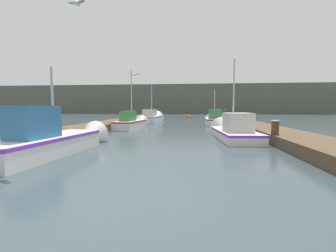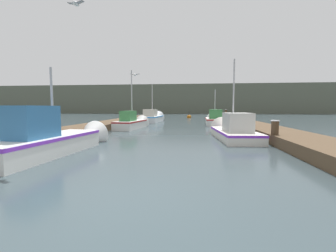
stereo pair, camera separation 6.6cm
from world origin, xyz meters
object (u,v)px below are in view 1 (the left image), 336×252
(fishing_boat_2, at_px, (133,123))
(seagull_lead, at_px, (135,75))
(fishing_boat_3, at_px, (214,120))
(mooring_piling_1, at_px, (231,120))
(fishing_boat_1, at_px, (232,130))
(fishing_boat_4, at_px, (153,118))
(mooring_piling_0, at_px, (275,132))
(mooring_piling_3, at_px, (225,116))
(seagull_1, at_px, (77,3))
(mooring_piling_2, at_px, (220,116))
(fishing_boat_0, at_px, (57,139))
(channel_buoy, at_px, (188,117))

(fishing_boat_2, distance_m, seagull_lead, 5.08)
(fishing_boat_3, distance_m, mooring_piling_1, 1.62)
(fishing_boat_1, distance_m, fishing_boat_3, 9.18)
(fishing_boat_1, xyz_separation_m, fishing_boat_4, (-6.50, 13.03, 0.06))
(mooring_piling_0, height_order, mooring_piling_3, mooring_piling_3)
(fishing_boat_4, bearing_deg, seagull_1, -85.09)
(mooring_piling_2, bearing_deg, mooring_piling_1, -89.34)
(fishing_boat_1, height_order, mooring_piling_1, fishing_boat_1)
(fishing_boat_0, height_order, fishing_boat_2, fishing_boat_2)
(fishing_boat_2, distance_m, mooring_piling_0, 10.64)
(fishing_boat_1, xyz_separation_m, fishing_boat_3, (0.00, 9.18, 0.07))
(fishing_boat_2, height_order, seagull_1, seagull_1)
(mooring_piling_2, distance_m, mooring_piling_3, 3.63)
(mooring_piling_1, bearing_deg, fishing_boat_1, -99.43)
(fishing_boat_4, distance_m, mooring_piling_3, 8.02)
(fishing_boat_4, xyz_separation_m, channel_buoy, (3.95, 8.88, -0.28))
(mooring_piling_2, relative_size, seagull_lead, 1.84)
(mooring_piling_2, bearing_deg, seagull_1, -108.59)
(mooring_piling_0, distance_m, mooring_piling_1, 10.49)
(fishing_boat_2, relative_size, mooring_piling_1, 4.92)
(seagull_lead, bearing_deg, fishing_boat_1, -11.48)
(fishing_boat_0, bearing_deg, mooring_piling_1, 62.03)
(seagull_lead, distance_m, seagull_1, 6.34)
(mooring_piling_2, bearing_deg, fishing_boat_2, -126.58)
(fishing_boat_2, height_order, mooring_piling_2, fishing_boat_2)
(fishing_boat_0, distance_m, channel_buoy, 26.92)
(fishing_boat_0, height_order, mooring_piling_1, fishing_boat_0)
(fishing_boat_2, bearing_deg, fishing_boat_0, -85.85)
(seagull_lead, xyz_separation_m, seagull_1, (-0.24, -6.20, 1.28))
(fishing_boat_0, distance_m, mooring_piling_1, 15.40)
(mooring_piling_2, bearing_deg, fishing_boat_0, -112.16)
(fishing_boat_3, distance_m, mooring_piling_3, 3.04)
(fishing_boat_2, distance_m, fishing_boat_4, 8.26)
(fishing_boat_2, xyz_separation_m, mooring_piling_1, (8.03, 3.56, 0.05))
(channel_buoy, bearing_deg, mooring_piling_0, -80.60)
(mooring_piling_0, xyz_separation_m, mooring_piling_1, (-0.05, 10.49, -0.05))
(fishing_boat_0, height_order, channel_buoy, fishing_boat_0)
(mooring_piling_1, distance_m, mooring_piling_3, 3.52)
(mooring_piling_1, bearing_deg, channel_buoy, 106.17)
(mooring_piling_1, bearing_deg, seagull_1, -117.41)
(mooring_piling_1, height_order, mooring_piling_3, mooring_piling_3)
(seagull_1, bearing_deg, fishing_boat_0, -16.90)
(mooring_piling_3, height_order, channel_buoy, mooring_piling_3)
(fishing_boat_2, xyz_separation_m, fishing_boat_4, (0.14, 8.26, 0.02))
(mooring_piling_0, bearing_deg, mooring_piling_1, 90.25)
(fishing_boat_3, bearing_deg, fishing_boat_2, -144.57)
(channel_buoy, height_order, seagull_lead, seagull_lead)
(fishing_boat_1, bearing_deg, mooring_piling_2, 81.01)
(fishing_boat_3, xyz_separation_m, seagull_1, (-5.68, -14.47, 4.34))
(mooring_piling_0, relative_size, mooring_piling_3, 0.76)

